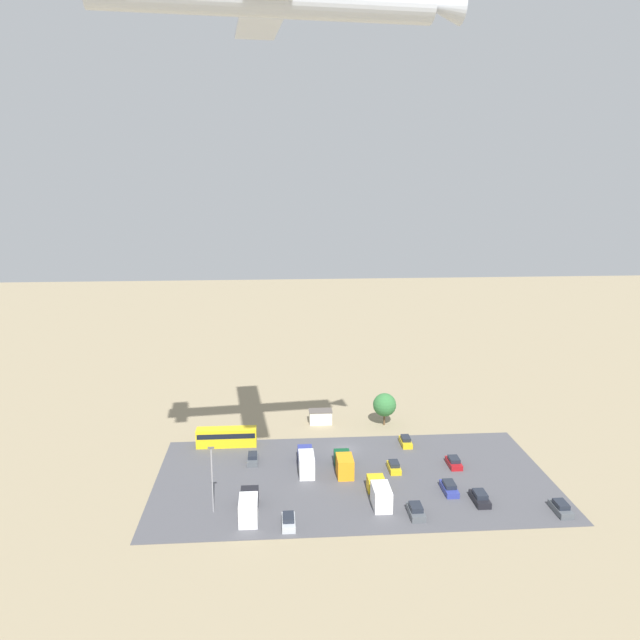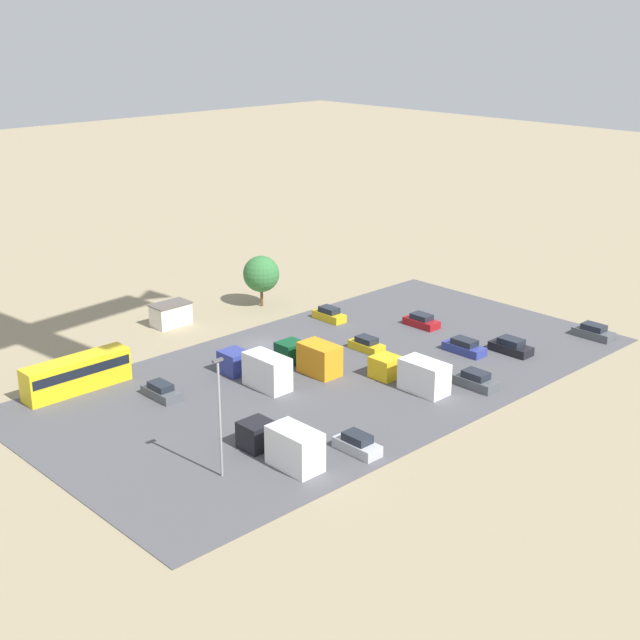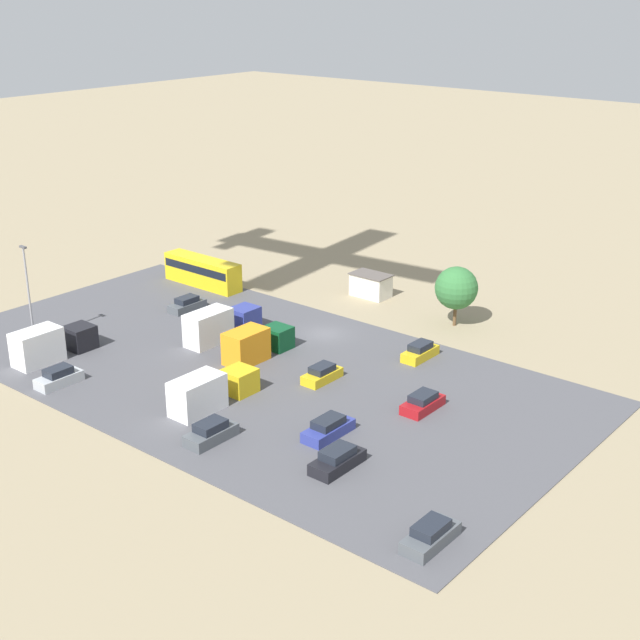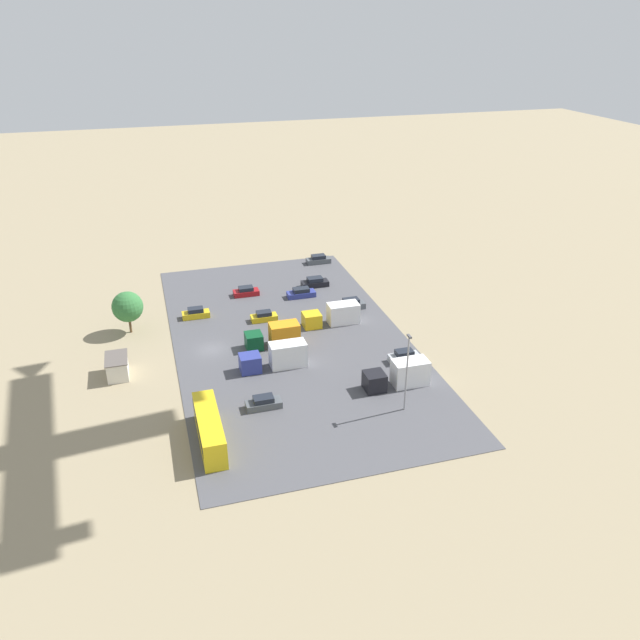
% 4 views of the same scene
% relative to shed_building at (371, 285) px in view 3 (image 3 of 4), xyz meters
% --- Properties ---
extents(ground_plane, '(400.00, 400.00, 0.00)m').
position_rel_shed_building_xyz_m(ground_plane, '(-3.43, 12.55, -1.34)').
color(ground_plane, gray).
extents(parking_lot_surface, '(62.48, 32.84, 0.08)m').
position_rel_shed_building_xyz_m(parking_lot_surface, '(-3.43, 23.82, -1.30)').
color(parking_lot_surface, '#4C4C51').
rests_on(parking_lot_surface, ground).
extents(shed_building, '(4.54, 2.84, 2.66)m').
position_rel_shed_building_xyz_m(shed_building, '(0.00, 0.00, 0.00)').
color(shed_building, silver).
rests_on(shed_building, ground).
extents(bus, '(10.63, 2.47, 3.32)m').
position_rel_shed_building_xyz_m(bus, '(17.52, 9.67, 0.53)').
color(bus, gold).
rests_on(bus, ground).
extents(parked_car_0, '(1.91, 4.52, 1.58)m').
position_rel_shed_building_xyz_m(parked_car_0, '(-31.67, 36.37, -0.60)').
color(parked_car_0, '#4C5156').
rests_on(parked_car_0, ground).
extents(parked_car_1, '(1.74, 4.18, 1.59)m').
position_rel_shed_building_xyz_m(parked_car_1, '(-14.46, 11.60, -0.60)').
color(parked_car_1, gold).
rests_on(parked_car_1, ground).
extents(parked_car_2, '(1.91, 4.69, 1.56)m').
position_rel_shed_building_xyz_m(parked_car_2, '(-17.46, 29.25, -0.61)').
color(parked_car_2, navy).
rests_on(parked_car_2, ground).
extents(parked_car_3, '(2.00, 4.62, 1.61)m').
position_rel_shed_building_xyz_m(parked_car_3, '(-21.11, 32.67, -0.59)').
color(parked_car_3, black).
rests_on(parked_car_3, ground).
extents(parked_car_4, '(1.92, 4.22, 1.49)m').
position_rel_shed_building_xyz_m(parked_car_4, '(-20.68, 20.58, -0.64)').
color(parked_car_4, maroon).
rests_on(parked_car_4, ground).
extents(parked_car_5, '(1.95, 4.40, 1.65)m').
position_rel_shed_building_xyz_m(parked_car_5, '(-10.84, 35.71, -0.57)').
color(parked_car_5, '#4C5156').
rests_on(parked_car_5, ground).
extents(parked_car_6, '(1.77, 4.02, 1.50)m').
position_rel_shed_building_xyz_m(parked_car_6, '(-10.45, 21.50, -0.63)').
color(parked_car_6, gold).
rests_on(parked_car_6, ground).
extents(parked_car_7, '(1.79, 4.29, 1.50)m').
position_rel_shed_building_xyz_m(parked_car_7, '(12.69, 16.65, -0.63)').
color(parked_car_7, '#4C5156').
rests_on(parked_car_7, ground).
extents(parked_car_8, '(1.82, 4.19, 1.65)m').
position_rel_shed_building_xyz_m(parked_car_8, '(7.16, 37.13, -0.57)').
color(parked_car_8, '#ADB2B7').
rests_on(parked_car_8, ground).
extents(parked_truck_0, '(2.57, 8.28, 3.33)m').
position_rel_shed_building_xyz_m(parked_truck_0, '(12.65, 34.17, 0.26)').
color(parked_truck_0, black).
rests_on(parked_truck_0, ground).
extents(parked_truck_1, '(2.57, 7.65, 3.17)m').
position_rel_shed_building_xyz_m(parked_truck_1, '(-2.22, 21.53, 0.19)').
color(parked_truck_1, '#0C4723').
rests_on(parked_truck_1, ground).
extents(parked_truck_2, '(2.43, 8.88, 3.36)m').
position_rel_shed_building_xyz_m(parked_truck_2, '(3.87, 20.38, 0.28)').
color(parked_truck_2, navy).
rests_on(parked_truck_2, ground).
extents(parked_truck_3, '(2.55, 8.60, 3.10)m').
position_rel_shed_building_xyz_m(parked_truck_3, '(-6.39, 31.53, 0.16)').
color(parked_truck_3, gold).
rests_on(parked_truck_3, ground).
extents(tree_near_shed, '(4.49, 4.49, 6.38)m').
position_rel_shed_building_xyz_m(tree_near_shed, '(-12.29, 1.82, 2.79)').
color(tree_near_shed, brown).
rests_on(tree_near_shed, ground).
extents(light_pole_lot_centre, '(0.90, 0.28, 9.91)m').
position_rel_shed_building_xyz_m(light_pole_lot_centre, '(17.77, 32.62, 4.13)').
color(light_pole_lot_centre, gray).
rests_on(light_pole_lot_centre, ground).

